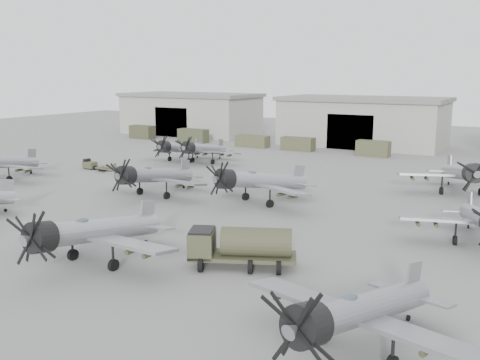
# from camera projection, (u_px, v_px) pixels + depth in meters

# --- Properties ---
(ground) EXTENTS (220.00, 220.00, 0.00)m
(ground) POSITION_uv_depth(u_px,v_px,m) (128.00, 229.00, 44.55)
(ground) COLOR slate
(ground) RESTS_ON ground
(hangar_left) EXTENTS (29.00, 14.80, 8.70)m
(hangar_left) POSITION_uv_depth(u_px,v_px,m) (191.00, 114.00, 115.00)
(hangar_left) COLOR gray
(hangar_left) RESTS_ON ground
(hangar_center) EXTENTS (29.00, 14.80, 8.70)m
(hangar_center) POSITION_uv_depth(u_px,v_px,m) (363.00, 121.00, 96.08)
(hangar_center) COLOR gray
(hangar_center) RESTS_ON ground
(support_truck_0) EXTENTS (5.08, 2.20, 2.60)m
(support_truck_0) POSITION_uv_depth(u_px,v_px,m) (142.00, 132.00, 107.19)
(support_truck_0) COLOR #383A25
(support_truck_0) RESTS_ON ground
(support_truck_1) EXTENTS (5.85, 2.20, 2.53)m
(support_truck_1) POSITION_uv_depth(u_px,v_px,m) (193.00, 136.00, 100.95)
(support_truck_1) COLOR #393C27
(support_truck_1) RESTS_ON ground
(support_truck_2) EXTENTS (6.02, 2.20, 2.03)m
(support_truck_2) POSITION_uv_depth(u_px,v_px,m) (252.00, 141.00, 94.61)
(support_truck_2) COLOR #47482F
(support_truck_2) RESTS_ON ground
(support_truck_3) EXTENTS (5.61, 2.20, 2.22)m
(support_truck_3) POSITION_uv_depth(u_px,v_px,m) (298.00, 144.00, 90.20)
(support_truck_3) COLOR #43442C
(support_truck_3) RESTS_ON ground
(support_truck_4) EXTENTS (5.08, 2.20, 2.44)m
(support_truck_4) POSITION_uv_depth(u_px,v_px,m) (373.00, 149.00, 83.76)
(support_truck_4) COLOR #44452D
(support_truck_4) RESTS_ON ground
(aircraft_near_1) EXTENTS (12.80, 11.51, 5.14)m
(aircraft_near_1) POSITION_uv_depth(u_px,v_px,m) (89.00, 232.00, 35.48)
(aircraft_near_1) COLOR #92969A
(aircraft_near_1) RESTS_ON ground
(aircraft_near_2) EXTENTS (12.16, 10.95, 4.84)m
(aircraft_near_2) POSITION_uv_depth(u_px,v_px,m) (356.00, 312.00, 23.89)
(aircraft_near_2) COLOR gray
(aircraft_near_2) RESTS_ON ground
(aircraft_mid_1) EXTENTS (12.40, 11.15, 4.97)m
(aircraft_mid_1) POSITION_uv_depth(u_px,v_px,m) (152.00, 176.00, 55.61)
(aircraft_mid_1) COLOR gray
(aircraft_mid_1) RESTS_ON ground
(aircraft_mid_2) EXTENTS (12.52, 11.33, 5.09)m
(aircraft_mid_2) POSITION_uv_depth(u_px,v_px,m) (256.00, 181.00, 52.63)
(aircraft_mid_2) COLOR #92939A
(aircraft_mid_2) RESTS_ON ground
(aircraft_far_0) EXTENTS (11.46, 10.31, 4.60)m
(aircraft_far_0) POSITION_uv_depth(u_px,v_px,m) (178.00, 148.00, 77.93)
(aircraft_far_0) COLOR gray
(aircraft_far_0) RESTS_ON ground
(aircraft_far_1) EXTENTS (13.03, 11.79, 5.29)m
(aircraft_far_1) POSITION_uv_depth(u_px,v_px,m) (463.00, 173.00, 56.47)
(aircraft_far_1) COLOR #989BA1
(aircraft_far_1) RESTS_ON ground
(aircraft_extra_989) EXTENTS (11.46, 10.31, 4.60)m
(aircraft_extra_989) POSITION_uv_depth(u_px,v_px,m) (202.00, 149.00, 76.88)
(aircraft_extra_989) COLOR gray
(aircraft_extra_989) RESTS_ON ground
(fuel_tanker) EXTENTS (7.40, 5.19, 2.73)m
(fuel_tanker) POSITION_uv_depth(u_px,v_px,m) (241.00, 244.00, 35.37)
(fuel_tanker) COLOR #3B3D28
(fuel_tanker) RESTS_ON ground
(tug_trailer) EXTENTS (6.98, 2.03, 1.39)m
(tug_trailer) POSITION_uv_depth(u_px,v_px,m) (97.00, 166.00, 71.69)
(tug_trailer) COLOR #3E412B
(tug_trailer) RESTS_ON ground
(ground_crew) EXTENTS (0.67, 0.79, 1.84)m
(ground_crew) POSITION_uv_depth(u_px,v_px,m) (115.00, 170.00, 66.49)
(ground_crew) COLOR #40472E
(ground_crew) RESTS_ON ground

